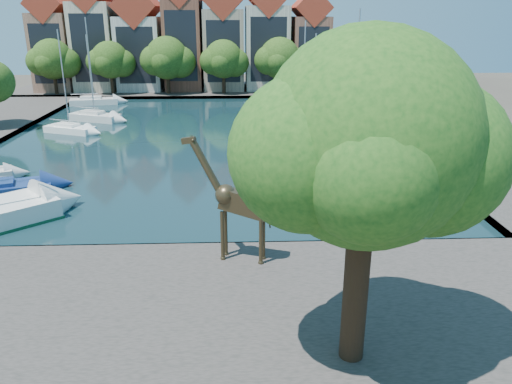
# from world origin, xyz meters

# --- Properties ---
(ground) EXTENTS (160.00, 160.00, 0.00)m
(ground) POSITION_xyz_m (0.00, 0.00, 0.00)
(ground) COLOR #38332B
(ground) RESTS_ON ground
(water_basin) EXTENTS (38.00, 50.00, 0.08)m
(water_basin) POSITION_xyz_m (0.00, 24.00, 0.04)
(water_basin) COLOR black
(water_basin) RESTS_ON ground
(near_quay) EXTENTS (50.00, 14.00, 0.50)m
(near_quay) POSITION_xyz_m (0.00, -7.00, 0.25)
(near_quay) COLOR #443E3B
(near_quay) RESTS_ON ground
(far_quay) EXTENTS (60.00, 16.00, 0.50)m
(far_quay) POSITION_xyz_m (0.00, 56.00, 0.25)
(far_quay) COLOR #443E3B
(far_quay) RESTS_ON ground
(right_quay) EXTENTS (14.00, 52.00, 0.50)m
(right_quay) POSITION_xyz_m (25.00, 24.00, 0.25)
(right_quay) COLOR #443E3B
(right_quay) RESTS_ON ground
(plane_tree) EXTENTS (8.32, 6.40, 10.62)m
(plane_tree) POSITION_xyz_m (7.62, -9.01, 7.67)
(plane_tree) COLOR #332114
(plane_tree) RESTS_ON near_quay
(townhouse_west_end) EXTENTS (5.44, 9.18, 14.93)m
(townhouse_west_end) POSITION_xyz_m (-23.00, 55.99, 7.36)
(townhouse_west_end) COLOR #986A53
(townhouse_west_end) RESTS_ON far_quay
(townhouse_west_mid) EXTENTS (5.94, 9.18, 16.79)m
(townhouse_west_mid) POSITION_xyz_m (-17.00, 55.99, 8.23)
(townhouse_west_mid) COLOR beige
(townhouse_west_mid) RESTS_ON far_quay
(townhouse_west_inner) EXTENTS (6.43, 9.18, 15.15)m
(townhouse_west_inner) POSITION_xyz_m (-10.50, 55.99, 7.35)
(townhouse_west_inner) COLOR beige
(townhouse_west_inner) RESTS_ON far_quay
(townhouse_center) EXTENTS (5.44, 9.18, 16.93)m
(townhouse_center) POSITION_xyz_m (-4.00, 55.99, 8.36)
(townhouse_center) COLOR brown
(townhouse_center) RESTS_ON far_quay
(townhouse_east_inner) EXTENTS (5.94, 9.18, 15.79)m
(townhouse_east_inner) POSITION_xyz_m (2.00, 55.99, 7.73)
(townhouse_east_inner) COLOR tan
(townhouse_east_inner) RESTS_ON far_quay
(townhouse_east_mid) EXTENTS (6.43, 9.18, 16.65)m
(townhouse_east_mid) POSITION_xyz_m (8.50, 55.99, 8.10)
(townhouse_east_mid) COLOR beige
(townhouse_east_mid) RESTS_ON far_quay
(townhouse_east_end) EXTENTS (5.44, 9.18, 14.43)m
(townhouse_east_end) POSITION_xyz_m (15.00, 55.99, 7.11)
(townhouse_east_end) COLOR brown
(townhouse_east_end) RESTS_ON far_quay
(far_tree_far_west) EXTENTS (7.28, 5.60, 7.68)m
(far_tree_far_west) POSITION_xyz_m (-21.90, 50.49, 5.18)
(far_tree_far_west) COLOR #332114
(far_tree_far_west) RESTS_ON far_quay
(far_tree_west) EXTENTS (6.76, 5.20, 7.36)m
(far_tree_west) POSITION_xyz_m (-13.91, 50.49, 5.08)
(far_tree_west) COLOR #332114
(far_tree_west) RESTS_ON far_quay
(far_tree_mid_west) EXTENTS (7.80, 6.00, 8.00)m
(far_tree_mid_west) POSITION_xyz_m (-5.89, 50.49, 5.29)
(far_tree_mid_west) COLOR #332114
(far_tree_mid_west) RESTS_ON far_quay
(far_tree_mid_east) EXTENTS (7.02, 5.40, 7.52)m
(far_tree_mid_east) POSITION_xyz_m (2.10, 50.49, 5.13)
(far_tree_mid_east) COLOR #332114
(far_tree_mid_east) RESTS_ON far_quay
(far_tree_east) EXTENTS (7.54, 5.80, 7.84)m
(far_tree_east) POSITION_xyz_m (10.11, 50.49, 5.24)
(far_tree_east) COLOR #332114
(far_tree_east) RESTS_ON far_quay
(far_tree_far_east) EXTENTS (6.76, 5.20, 7.36)m
(far_tree_far_east) POSITION_xyz_m (18.09, 50.49, 5.08)
(far_tree_far_east) COLOR #332114
(far_tree_far_east) RESTS_ON far_quay
(giraffe_statue) EXTENTS (3.95, 1.48, 5.72)m
(giraffe_statue) POSITION_xyz_m (3.75, -1.79, 3.31)
(giraffe_statue) COLOR #3A2F1D
(giraffe_statue) RESTS_ON near_quay
(sailboat_left_c) EXTENTS (5.45, 3.63, 9.89)m
(sailboat_left_c) POSITION_xyz_m (-12.94, 27.08, 0.60)
(sailboat_left_c) COLOR white
(sailboat_left_c) RESTS_ON water_basin
(sailboat_left_d) EXTENTS (6.10, 4.01, 9.20)m
(sailboat_left_d) POSITION_xyz_m (-12.00, 33.00, 0.68)
(sailboat_left_d) COLOR silver
(sailboat_left_d) RESTS_ON water_basin
(sailboat_left_e) EXTENTS (6.35, 3.26, 10.91)m
(sailboat_left_e) POSITION_xyz_m (-15.00, 44.00, 0.68)
(sailboat_left_e) COLOR silver
(sailboat_left_e) RESTS_ON water_basin
(sailboat_right_a) EXTENTS (6.12, 3.47, 9.97)m
(sailboat_right_a) POSITION_xyz_m (12.18, 5.36, 0.67)
(sailboat_right_a) COLOR silver
(sailboat_right_a) RESTS_ON water_basin
(sailboat_right_b) EXTENTS (9.24, 4.50, 11.72)m
(sailboat_right_b) POSITION_xyz_m (14.89, 23.98, 0.68)
(sailboat_right_b) COLOR navy
(sailboat_right_b) RESTS_ON water_basin
(sailboat_right_c) EXTENTS (5.59, 3.24, 9.38)m
(sailboat_right_c) POSITION_xyz_m (12.00, 30.23, 0.63)
(sailboat_right_c) COLOR silver
(sailboat_right_c) RESTS_ON water_basin
(sailboat_right_d) EXTENTS (6.41, 3.67, 10.54)m
(sailboat_right_d) POSITION_xyz_m (12.00, 38.65, 0.69)
(sailboat_right_d) COLOR white
(sailboat_right_d) RESTS_ON water_basin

